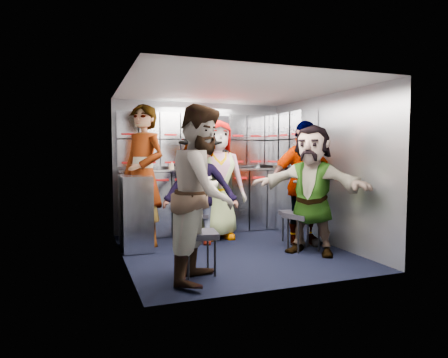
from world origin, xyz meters
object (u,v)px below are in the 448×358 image
object	(u,v)px
attendant_arc_c	(217,179)
jump_seat_center	(213,210)
jump_seat_mid_right	(296,215)
attendant_arc_b	(200,187)
attendant_arc_a	(203,193)
attendant_standing	(143,175)
attendant_arc_d	(303,183)
attendant_arc_e	(312,189)
jump_seat_near_right	(304,217)
jump_seat_near_left	(198,237)
jump_seat_mid_left	(197,216)

from	to	relation	value
attendant_arc_c	jump_seat_center	bearing A→B (deg)	92.91
jump_seat_mid_right	attendant_arc_b	world-z (taller)	attendant_arc_b
jump_seat_center	attendant_arc_a	xyz separation A→B (m)	(-0.77, -1.98, 0.49)
attendant_standing	attendant_arc_c	distance (m)	1.11
jump_seat_center	attendant_arc_d	size ratio (longest dim) A/B	0.26
attendant_arc_a	jump_seat_mid_right	bearing A→B (deg)	-24.99
attendant_arc_b	attendant_arc_e	world-z (taller)	attendant_arc_e
jump_seat_mid_right	jump_seat_near_right	world-z (taller)	jump_seat_near_right
jump_seat_center	attendant_arc_e	distance (m)	1.73
jump_seat_mid_right	attendant_standing	bearing A→B (deg)	165.16
jump_seat_center	attendant_arc_e	world-z (taller)	attendant_arc_e
jump_seat_near_right	jump_seat_near_left	bearing A→B (deg)	-161.65
attendant_arc_d	attendant_arc_e	xyz separation A→B (m)	(-0.14, -0.44, -0.04)
attendant_arc_c	attendant_arc_e	xyz separation A→B (m)	(0.83, -1.27, -0.06)
jump_seat_near_left	attendant_arc_b	size ratio (longest dim) A/B	0.28
jump_seat_center	jump_seat_near_right	world-z (taller)	jump_seat_near_right
jump_seat_mid_left	jump_seat_mid_right	world-z (taller)	jump_seat_mid_right
attendant_arc_b	jump_seat_center	bearing A→B (deg)	72.84
jump_seat_mid_left	jump_seat_center	world-z (taller)	jump_seat_center
attendant_arc_c	attendant_arc_e	bearing A→B (deg)	-53.80
jump_seat_mid_right	jump_seat_near_right	distance (m)	0.46
jump_seat_mid_right	attendant_standing	xyz separation A→B (m)	(-2.08, 0.55, 0.58)
attendant_arc_a	attendant_arc_e	size ratio (longest dim) A/B	1.07
jump_seat_mid_right	attendant_standing	size ratio (longest dim) A/B	0.23
jump_seat_center	attendant_arc_d	xyz separation A→B (m)	(0.97, -1.01, 0.47)
attendant_arc_d	attendant_arc_e	size ratio (longest dim) A/B	1.05
jump_seat_mid_right	attendant_arc_c	bearing A→B (deg)	146.15
jump_seat_mid_right	attendant_arc_c	xyz separation A→B (m)	(-0.97, 0.65, 0.49)
attendant_arc_b	attendant_arc_e	size ratio (longest dim) A/B	0.99
jump_seat_center	jump_seat_mid_right	xyz separation A→B (m)	(0.97, -0.83, -0.00)
jump_seat_near_right	attendant_standing	xyz separation A→B (m)	(-1.94, 0.99, 0.54)
attendant_arc_b	attendant_standing	bearing A→B (deg)	-176.32
attendant_arc_c	jump_seat_near_left	bearing A→B (deg)	-112.46
jump_seat_mid_left	jump_seat_near_right	distance (m)	1.53
jump_seat_mid_right	attendant_arc_d	world-z (taller)	attendant_arc_d
jump_seat_near_left	jump_seat_mid_right	xyz separation A→B (m)	(1.74, 0.97, -0.01)
jump_seat_mid_right	attendant_arc_d	bearing A→B (deg)	-90.00
jump_seat_near_right	attendant_arc_c	size ratio (longest dim) A/B	0.29
jump_seat_mid_left	attendant_arc_e	xyz separation A→B (m)	(1.18, -1.15, 0.46)
attendant_standing	jump_seat_near_left	bearing A→B (deg)	-21.83
jump_seat_near_right	attendant_arc_d	xyz separation A→B (m)	(0.14, 0.26, 0.43)
jump_seat_mid_right	jump_seat_mid_left	bearing A→B (deg)	158.13
attendant_arc_b	jump_seat_mid_left	bearing A→B (deg)	108.53
jump_seat_mid_right	jump_seat_near_right	bearing A→B (deg)	-107.38
attendant_arc_b	attendant_arc_d	distance (m)	1.42
attendant_arc_a	attendant_arc_d	distance (m)	1.99
jump_seat_near_right	attendant_arc_a	distance (m)	1.81
jump_seat_mid_left	attendant_arc_d	bearing A→B (deg)	-28.28
attendant_arc_c	attendant_arc_e	size ratio (longest dim) A/B	1.07
attendant_arc_d	jump_seat_center	bearing A→B (deg)	136.61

